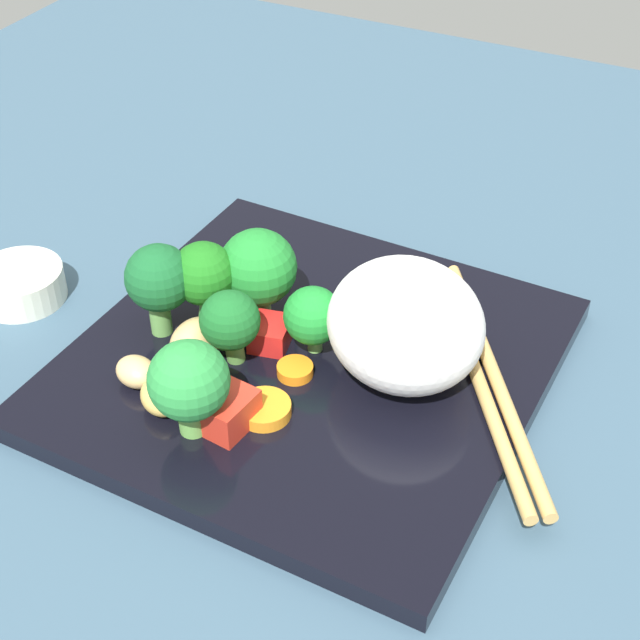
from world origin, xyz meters
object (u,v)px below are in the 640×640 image
(square_plate, at_px, (309,364))
(broccoli_floret_3, at_px, (308,315))
(sauce_cup, at_px, (20,284))
(carrot_slice_1, at_px, (267,410))
(rice_mound, at_px, (406,324))
(chopstick_pair, at_px, (486,377))

(square_plate, height_order, broccoli_floret_3, broccoli_floret_3)
(square_plate, bearing_deg, sauce_cup, 4.86)
(sauce_cup, bearing_deg, carrot_slice_1, 169.59)
(rice_mound, distance_m, carrot_slice_1, 0.09)
(broccoli_floret_3, height_order, carrot_slice_1, broccoli_floret_3)
(square_plate, height_order, carrot_slice_1, carrot_slice_1)
(square_plate, distance_m, sauce_cup, 0.21)
(carrot_slice_1, bearing_deg, broccoli_floret_3, -85.43)
(broccoli_floret_3, bearing_deg, chopstick_pair, -169.43)
(chopstick_pair, bearing_deg, sauce_cup, 64.67)
(broccoli_floret_3, xyz_separation_m, chopstick_pair, (-0.11, -0.02, -0.02))
(rice_mound, bearing_deg, sauce_cup, 6.43)
(rice_mound, height_order, broccoli_floret_3, rice_mound)
(chopstick_pair, bearing_deg, carrot_slice_1, 95.48)
(broccoli_floret_3, relative_size, chopstick_pair, 0.24)
(broccoli_floret_3, bearing_deg, sauce_cup, 6.38)
(chopstick_pair, bearing_deg, square_plate, 70.47)
(square_plate, distance_m, rice_mound, 0.07)
(carrot_slice_1, distance_m, chopstick_pair, 0.13)
(rice_mound, distance_m, broccoli_floret_3, 0.06)
(broccoli_floret_3, relative_size, carrot_slice_1, 1.50)
(chopstick_pair, xyz_separation_m, sauce_cup, (0.32, 0.04, -0.01))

